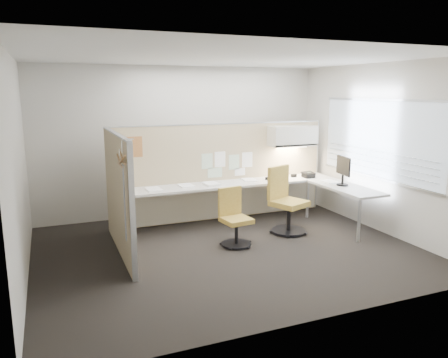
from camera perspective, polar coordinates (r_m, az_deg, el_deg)
name	(u,v)px	position (r m, az deg, el deg)	size (l,w,h in m)	color
floor	(228,250)	(6.65, 0.47, -9.24)	(5.50, 4.50, 0.01)	black
ceiling	(228,57)	(6.24, 0.51, 15.68)	(5.50, 4.50, 0.01)	white
wall_back	(182,141)	(8.40, -5.45, 4.93)	(5.50, 0.02, 2.80)	beige
wall_front	(317,190)	(4.34, 12.01, -1.37)	(5.50, 0.02, 2.80)	beige
wall_left	(18,170)	(5.83, -25.33, 1.02)	(0.02, 4.50, 2.80)	beige
wall_right	(379,148)	(7.77, 19.61, 3.80)	(0.02, 4.50, 2.80)	beige
window_pane	(379,139)	(7.73, 19.54, 4.90)	(0.01, 2.80, 1.30)	#ABBAC7
partition_back	(222,172)	(8.05, -0.29, 0.92)	(4.10, 0.06, 1.75)	tan
partition_left	(118,195)	(6.47, -13.62, -2.00)	(0.06, 2.20, 1.75)	tan
desk	(251,190)	(7.83, 3.60, -1.44)	(4.00, 2.07, 0.73)	beige
overhead_bin	(292,136)	(8.37, 8.91, 5.58)	(0.90, 0.36, 0.38)	beige
task_light_strip	(292,147)	(8.39, 8.86, 4.16)	(0.60, 0.06, 0.02)	#FFEABF
pinned_papers	(227,164)	(8.02, 0.33, 2.03)	(1.01, 0.00, 0.47)	#8CBF8C
poster	(134,147)	(7.49, -11.66, 4.12)	(0.28, 0.00, 0.35)	orange
chair_left	(234,219)	(6.73, 1.35, -5.26)	(0.46, 0.48, 0.88)	black
chair_right	(285,202)	(7.38, 8.01, -3.06)	(0.66, 0.68, 1.09)	black
monitor	(343,169)	(7.79, 15.30, 1.27)	(0.20, 0.48, 0.50)	black
phone	(308,175)	(8.41, 10.94, 0.53)	(0.22, 0.21, 0.12)	black
stapler	(269,178)	(8.13, 5.84, 0.11)	(0.14, 0.04, 0.05)	black
tape_dispenser	(294,176)	(8.42, 9.10, 0.45)	(0.10, 0.06, 0.06)	black
coat_hook	(122,168)	(5.40, -13.17, 1.40)	(0.18, 0.41, 1.25)	silver
paper_stack_0	(153,189)	(7.31, -9.20, -1.35)	(0.23, 0.30, 0.03)	white
paper_stack_1	(186,186)	(7.54, -5.01, -0.86)	(0.23, 0.30, 0.02)	white
paper_stack_2	(211,184)	(7.59, -1.71, -0.67)	(0.23, 0.30, 0.04)	white
paper_stack_3	(249,180)	(8.03, 3.31, -0.11)	(0.23, 0.30, 0.02)	white
paper_stack_4	(276,179)	(8.09, 6.75, -0.06)	(0.23, 0.30, 0.02)	white
paper_stack_5	(330,182)	(8.09, 13.63, -0.33)	(0.23, 0.30, 0.02)	white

